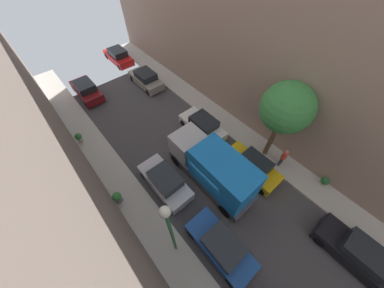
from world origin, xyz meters
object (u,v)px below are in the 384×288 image
Objects in this scene: parked_car_right_1 at (252,166)px; potted_plant_2 at (79,137)px; parked_car_right_0 at (358,254)px; parked_car_right_4 at (118,56)px; potted_plant_1 at (117,197)px; parked_car_right_2 at (203,126)px; street_tree_1 at (287,108)px; delivery_truck at (214,168)px; parked_car_left_3 at (165,181)px; parked_car_left_4 at (86,90)px; parked_car_left_2 at (221,246)px; lamp_post at (170,228)px; potted_plant_0 at (324,182)px; parked_car_right_3 at (146,79)px; pedestrian at (283,157)px.

potted_plant_2 is (-8.32, 10.83, -0.09)m from parked_car_right_1.
parked_car_right_0 is 27.05m from parked_car_right_4.
parked_car_right_2 is at bearing 6.71° from potted_plant_1.
delivery_truck is at bearing 168.12° from street_tree_1.
parked_car_right_0 is 0.64× the size of delivery_truck.
parked_car_left_4 is at bearing 90.00° from parked_car_left_3.
street_tree_1 is at bearing -20.52° from parked_car_left_3.
parked_car_right_1 is at bearing -90.00° from parked_car_right_2.
parked_car_left_2 and parked_car_left_4 have the same top height.
potted_plant_2 is 11.89m from lamp_post.
parked_car_right_1 is 3.18m from delivery_truck.
parked_car_right_1 reaches higher than potted_plant_0.
parked_car_left_2 is 1.00× the size of parked_car_left_3.
parked_car_right_3 is 2.44× the size of pedestrian.
parked_car_right_0 is at bearing -65.36° from potted_plant_2.
parked_car_left_4 is 1.00× the size of parked_car_right_3.
parked_car_right_2 is 5.39× the size of potted_plant_0.
parked_car_right_0 is 1.00× the size of parked_car_right_3.
parked_car_right_0 reaches higher than potted_plant_2.
parked_car_right_2 is 4.86m from delivery_truck.
street_tree_1 reaches higher than potted_plant_1.
pedestrian reaches higher than parked_car_right_0.
parked_car_left_2 is 5.82m from parked_car_right_1.
parked_car_right_3 is 5.89m from parked_car_right_4.
parked_car_right_3 is at bearing 77.87° from delivery_truck.
potted_plant_2 is (-2.92, 7.74, -0.09)m from parked_car_left_3.
lamp_post reaches higher than potted_plant_2.
parked_car_right_4 is at bearing 90.00° from parked_car_right_0.
parked_car_right_0 is 0.67× the size of street_tree_1.
pedestrian is (7.45, -17.19, 0.35)m from parked_car_left_4.
lamp_post is (-9.35, 0.59, 3.09)m from pedestrian.
parked_car_right_4 is (0.00, 5.89, 0.00)m from parked_car_right_3.
delivery_truck reaches higher than parked_car_right_1.
parked_car_left_2 is at bearing -90.00° from parked_car_left_3.
parked_car_right_1 is (5.40, 2.18, 0.00)m from parked_car_left_2.
lamp_post is (-4.60, -1.77, 2.38)m from delivery_truck.
street_tree_1 is (7.51, -2.81, 4.07)m from parked_car_left_3.
parked_car_left_4 is 6.50m from parked_car_right_4.
delivery_truck is (-2.70, 1.30, 1.07)m from parked_car_right_1.
pedestrian is 9.87m from lamp_post.
street_tree_1 reaches higher than delivery_truck.
parked_car_left_4 is 1.00× the size of parked_car_right_0.
street_tree_1 is at bearing 74.47° from parked_car_right_0.
parked_car_left_3 is 1.00× the size of parked_car_right_2.
potted_plant_0 is at bearing -83.06° from parked_car_right_4.
potted_plant_2 is at bearing 114.64° from parked_car_right_0.
parked_car_right_3 is (0.00, 21.16, 0.00)m from parked_car_right_0.
delivery_truck reaches higher than parked_car_right_0.
parked_car_left_3 is 8.54m from pedestrian.
lamp_post reaches higher than parked_car_right_0.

